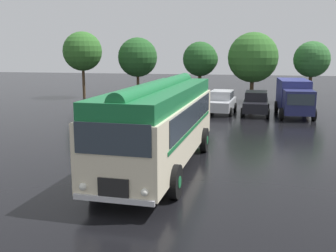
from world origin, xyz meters
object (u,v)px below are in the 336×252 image
car_mid_left (179,101)px  box_van (294,96)px  car_near_left (144,101)px  car_mid_right (221,102)px  vintage_bus (160,121)px  car_far_right (256,103)px

car_mid_left → box_van: bearing=2.5°
car_near_left → car_mid_right: bearing=4.8°
vintage_bus → car_mid_left: vintage_bus is taller
car_near_left → vintage_bus: bearing=-72.8°
car_far_right → box_van: (2.65, 0.19, 0.52)m
car_near_left → car_mid_left: bearing=5.4°
box_van → car_near_left: bearing=-176.8°
car_mid_left → box_van: 8.30m
car_far_right → car_mid_left: bearing=-178.3°
car_near_left → car_far_right: bearing=2.9°
car_mid_left → box_van: box_van is taller
car_far_right → box_van: size_ratio=0.74×
vintage_bus → car_mid_left: (-1.64, 14.04, -1.05)m
car_mid_right → box_van: bearing=1.4°
car_mid_right → box_van: box_van is taller
box_van → car_mid_left: bearing=-177.5°
car_mid_left → car_far_right: 5.63m
car_mid_right → car_far_right: bearing=-1.5°
car_mid_left → car_mid_right: same height
car_near_left → box_van: 10.95m
car_near_left → box_van: size_ratio=0.73×
car_near_left → car_far_right: same height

